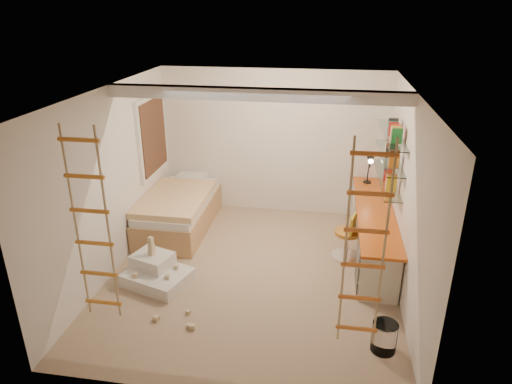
% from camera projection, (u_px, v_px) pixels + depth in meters
% --- Properties ---
extents(floor, '(4.50, 4.50, 0.00)m').
position_uv_depth(floor, '(253.00, 273.00, 6.59)').
color(floor, '#967D61').
rests_on(floor, ground).
extents(ceiling_beam, '(4.00, 0.18, 0.16)m').
position_uv_depth(ceiling_beam, '(256.00, 94.00, 5.89)').
color(ceiling_beam, white).
rests_on(ceiling_beam, ceiling).
extents(window_frame, '(0.06, 1.15, 1.35)m').
position_uv_depth(window_frame, '(152.00, 136.00, 7.65)').
color(window_frame, white).
rests_on(window_frame, wall_left).
extents(window_blind, '(0.02, 1.00, 1.20)m').
position_uv_depth(window_blind, '(154.00, 136.00, 7.64)').
color(window_blind, '#4C2D1E').
rests_on(window_blind, window_frame).
extents(rope_ladder_left, '(0.41, 0.04, 2.13)m').
position_uv_depth(rope_ladder_left, '(92.00, 227.00, 4.61)').
color(rope_ladder_left, orange).
rests_on(rope_ladder_left, ceiling).
extents(rope_ladder_right, '(0.41, 0.04, 2.13)m').
position_uv_depth(rope_ladder_right, '(365.00, 249.00, 4.21)').
color(rope_ladder_right, orange).
rests_on(rope_ladder_right, ceiling).
extents(waste_bin, '(0.28, 0.28, 0.35)m').
position_uv_depth(waste_bin, '(384.00, 337.00, 5.07)').
color(waste_bin, white).
rests_on(waste_bin, floor).
extents(desk, '(0.56, 2.80, 0.75)m').
position_uv_depth(desk, '(373.00, 230.00, 6.96)').
color(desk, '#C85617').
rests_on(desk, floor).
extents(shelves, '(0.25, 1.80, 0.71)m').
position_uv_depth(shelves, '(389.00, 157.00, 6.76)').
color(shelves, white).
rests_on(shelves, wall_right).
extents(bed, '(1.02, 2.00, 0.69)m').
position_uv_depth(bed, '(179.00, 210.00, 7.79)').
color(bed, '#AD7F51').
rests_on(bed, floor).
extents(task_lamp, '(0.14, 0.36, 0.57)m').
position_uv_depth(task_lamp, '(370.00, 164.00, 7.56)').
color(task_lamp, black).
rests_on(task_lamp, desk).
extents(swivel_chair, '(0.54, 0.54, 0.74)m').
position_uv_depth(swivel_chair, '(348.00, 242.00, 6.88)').
color(swivel_chair, '#BC7524').
rests_on(swivel_chair, floor).
extents(play_platform, '(1.00, 0.88, 0.37)m').
position_uv_depth(play_platform, '(156.00, 272.00, 6.34)').
color(play_platform, silver).
rests_on(play_platform, floor).
extents(toy_blocks, '(1.05, 1.08, 0.64)m').
position_uv_depth(toy_blocks, '(165.00, 281.00, 5.97)').
color(toy_blocks, '#CCB284').
rests_on(toy_blocks, floor).
extents(books, '(0.14, 0.70, 0.92)m').
position_uv_depth(books, '(390.00, 147.00, 6.71)').
color(books, yellow).
rests_on(books, shelves).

